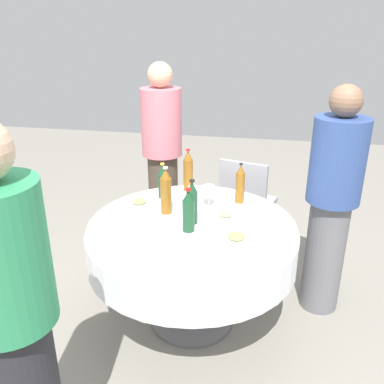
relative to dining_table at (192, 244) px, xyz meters
name	(u,v)px	position (x,y,z in m)	size (l,w,h in m)	color
ground_plane	(192,319)	(0.00, 0.00, -0.59)	(10.00, 10.00, 0.00)	gray
dining_table	(192,244)	(0.00, 0.00, 0.00)	(1.31, 1.31, 0.74)	white
bottle_dark_green_outer	(191,203)	(0.00, 0.00, 0.28)	(0.07, 0.07, 0.28)	#194728
bottle_dark_green_east	(163,182)	(-0.36, -0.28, 0.27)	(0.07, 0.07, 0.25)	#194728
bottle_dark_green_front	(189,211)	(0.11, 0.00, 0.28)	(0.07, 0.07, 0.27)	#194728
bottle_amber_south	(240,184)	(-0.37, 0.26, 0.28)	(0.06, 0.06, 0.28)	#8C5619
bottle_amber_near	(166,192)	(-0.11, -0.19, 0.30)	(0.07, 0.07, 0.31)	#8C5619
bottle_amber_right	(188,171)	(-0.53, -0.13, 0.30)	(0.07, 0.07, 0.31)	#8C5619
wine_glass_south	(193,192)	(-0.27, -0.05, 0.25)	(0.06, 0.06, 0.13)	white
wine_glass_near	(209,192)	(-0.27, 0.06, 0.25)	(0.07, 0.07, 0.15)	white
plate_rear	(139,203)	(-0.19, -0.40, 0.16)	(0.23, 0.23, 0.04)	white
plate_west	(236,238)	(0.17, 0.29, 0.16)	(0.25, 0.25, 0.04)	white
plate_mid	(141,232)	(0.19, -0.27, 0.16)	(0.22, 0.22, 0.02)	white
plate_inner	(226,216)	(-0.11, 0.20, 0.16)	(0.21, 0.21, 0.04)	white
spoon_east	(117,219)	(0.05, -0.47, 0.15)	(0.18, 0.02, 0.01)	silver
fork_front	(180,244)	(0.28, -0.01, 0.15)	(0.18, 0.02, 0.01)	silver
person_outer	(332,201)	(-0.34, 0.86, 0.22)	(0.34, 0.34, 1.56)	slate
person_east	(162,155)	(-1.03, -0.47, 0.25)	(0.34, 0.34, 1.61)	#4C3F33
person_front	(13,318)	(1.13, -0.46, 0.25)	(0.34, 0.34, 1.61)	#26262B
chair_right	(246,199)	(-0.97, 0.27, -0.07)	(0.49, 0.49, 0.87)	#99999E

